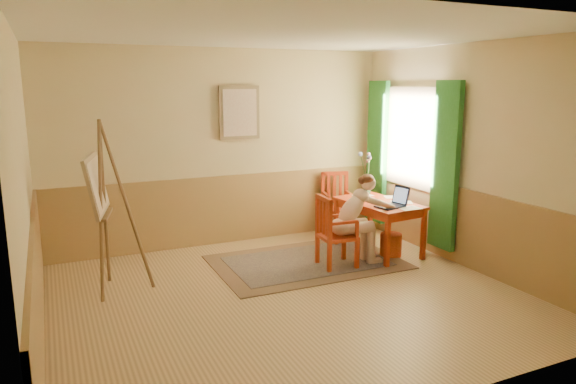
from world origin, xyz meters
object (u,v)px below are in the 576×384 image
chair_left (334,232)px  laptop (394,203)px  chair_back (337,204)px  figure (356,215)px  table (379,208)px  easel (100,192)px

chair_left → laptop: bearing=-2.4°
chair_back → figure: bearing=-109.9°
table → chair_back: chair_back is taller
easel → chair_left: bearing=-8.2°
figure → table: bearing=29.0°
figure → laptop: (0.56, -0.02, 0.12)m
chair_back → laptop: 1.39m
chair_back → laptop: bearing=-86.8°
chair_left → easel: bearing=171.8°
table → easel: easel is taller
chair_left → chair_back: 1.54m
laptop → chair_left: bearing=177.6°
table → easel: 3.62m
figure → laptop: size_ratio=2.54×
chair_left → easel: (-2.72, 0.39, 0.68)m
laptop → chair_back: bearing=93.2°
figure → laptop: bearing=-1.7°
table → figure: figure is taller
laptop → easel: size_ratio=0.24×
chair_back → figure: figure is taller
chair_left → laptop: (0.88, -0.04, 0.30)m
chair_back → laptop: laptop is taller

